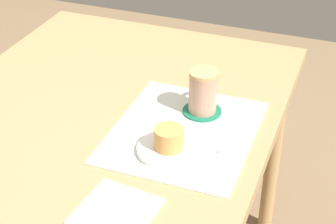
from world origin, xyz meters
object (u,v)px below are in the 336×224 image
dining_table (108,133)px  pastry_plate (169,149)px  coffee_mug (203,91)px  pastry (169,138)px

dining_table → pastry_plate: (-0.13, -0.22, 0.09)m
dining_table → coffee_mug: bearing=-74.9°
dining_table → coffee_mug: size_ratio=9.35×
pastry → coffee_mug: size_ratio=0.60×
dining_table → pastry: (-0.13, -0.22, 0.12)m
dining_table → pastry: 0.28m
coffee_mug → pastry: bearing=173.8°
pastry_plate → pastry: 0.03m
dining_table → pastry_plate: 0.27m
dining_table → pastry_plate: size_ratio=7.16×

